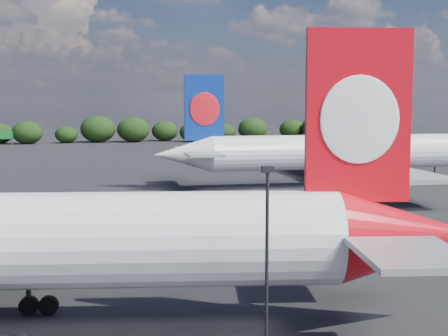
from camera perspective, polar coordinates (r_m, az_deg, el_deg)
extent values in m
plane|color=black|center=(100.32, -15.62, -2.02)|extent=(500.00, 500.00, 0.00)
cone|color=red|center=(39.06, 16.72, -5.99)|extent=(9.84, 7.17, 5.60)
cube|color=red|center=(37.24, 12.17, 4.67)|extent=(6.15, 1.70, 10.07)
ellipsoid|color=white|center=(36.92, 12.30, 4.35)|extent=(4.66, 1.10, 5.15)
ellipsoid|color=white|center=(37.57, 12.03, 4.38)|extent=(4.66, 1.10, 5.15)
cube|color=#929599|center=(32.56, 16.69, -7.54)|extent=(6.20, 7.54, 0.34)
cube|color=#929599|center=(44.10, 11.29, -3.91)|extent=(6.20, 7.54, 0.34)
cube|color=#929599|center=(53.51, -19.21, -4.83)|extent=(11.32, 23.35, 0.62)
cylinder|color=black|center=(42.32, -17.45, -10.56)|extent=(0.37, 0.37, 2.80)
cylinder|color=black|center=(42.63, -17.40, -11.93)|extent=(1.30, 0.72, 1.23)
cylinder|color=black|center=(42.35, -15.75, -12.00)|extent=(1.30, 0.72, 1.23)
cylinder|color=white|center=(103.21, 10.61, 1.46)|extent=(42.97, 7.47, 5.63)
cone|color=white|center=(96.59, -3.79, 1.24)|extent=(9.24, 6.01, 5.63)
cube|color=navy|center=(96.77, -1.83, 5.53)|extent=(6.21, 0.83, 10.13)
ellipsoid|color=red|center=(96.44, -1.80, 5.41)|extent=(4.73, 0.43, 5.18)
ellipsoid|color=red|center=(97.11, -1.86, 5.41)|extent=(4.73, 0.43, 5.18)
cube|color=#929599|center=(90.78, -1.87, 1.24)|extent=(5.35, 6.97, 0.34)
cube|color=#929599|center=(102.98, -3.01, 1.79)|extent=(5.35, 6.97, 0.34)
cube|color=#929599|center=(91.01, 15.34, -0.38)|extent=(8.28, 22.80, 0.62)
cube|color=#929599|center=(117.77, 8.95, 1.15)|extent=(8.28, 22.80, 0.62)
cylinder|color=#929599|center=(97.18, 15.02, -0.85)|extent=(5.75, 3.28, 3.04)
cube|color=#929599|center=(97.09, 15.03, -0.39)|extent=(2.49, 0.44, 1.35)
cylinder|color=#929599|center=(113.50, 10.99, 0.19)|extent=(5.75, 3.28, 3.04)
cube|color=#929599|center=(113.42, 11.00, 0.59)|extent=(2.49, 0.44, 1.35)
cylinder|color=black|center=(99.64, 10.09, -0.97)|extent=(0.33, 0.33, 2.81)
cylinder|color=black|center=(99.77, 10.08, -1.58)|extent=(1.26, 0.56, 1.24)
cylinder|color=black|center=(99.33, 9.41, -1.60)|extent=(1.26, 0.56, 1.24)
cylinder|color=black|center=(105.91, 8.76, -0.54)|extent=(0.33, 0.33, 2.81)
cylinder|color=black|center=(106.04, 8.75, -1.12)|extent=(1.26, 0.56, 1.24)
cylinder|color=black|center=(105.62, 8.12, -1.13)|extent=(1.26, 0.56, 1.24)
cylinder|color=black|center=(110.98, 18.68, -0.52)|extent=(0.28, 0.28, 2.81)
cylinder|color=black|center=(111.10, 18.66, -1.10)|extent=(1.03, 0.44, 1.01)
cylinder|color=black|center=(29.37, 3.92, -10.52)|extent=(0.16, 0.16, 10.36)
cube|color=black|center=(28.32, 4.00, -0.12)|extent=(0.55, 0.30, 0.28)
cube|color=#135F24|center=(216.66, -19.48, 2.86)|extent=(6.00, 0.30, 2.60)
cylinder|color=#989BA0|center=(216.54, -18.80, 2.30)|extent=(0.20, 0.20, 2.00)
cube|color=gold|center=(221.73, -11.58, 3.35)|extent=(5.00, 0.30, 3.00)
cylinder|color=#989BA0|center=(221.86, -11.57, 2.64)|extent=(0.30, 0.30, 2.50)
ellipsoid|color=black|center=(217.91, -17.54, 3.12)|extent=(10.09, 8.54, 7.76)
ellipsoid|color=black|center=(219.48, -14.23, 2.98)|extent=(7.60, 6.43, 5.85)
ellipsoid|color=black|center=(221.09, -11.46, 3.51)|extent=(12.07, 10.22, 9.29)
ellipsoid|color=black|center=(220.63, -8.28, 3.50)|extent=(11.46, 9.69, 8.81)
ellipsoid|color=black|center=(225.65, -5.42, 3.40)|extent=(9.46, 8.01, 7.28)
ellipsoid|color=black|center=(220.14, -2.93, 3.31)|extent=(8.99, 7.61, 6.92)
ellipsoid|color=black|center=(228.88, 0.02, 3.32)|extent=(7.98, 6.75, 6.14)
ellipsoid|color=black|center=(229.54, 2.64, 3.59)|extent=(10.84, 9.17, 8.34)
ellipsoid|color=black|center=(236.66, 6.26, 3.53)|extent=(9.76, 8.26, 7.51)
ellipsoid|color=black|center=(233.49, 8.55, 3.67)|extent=(11.92, 10.09, 9.17)
ellipsoid|color=black|center=(241.27, 11.00, 3.43)|extent=(8.94, 7.56, 6.87)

